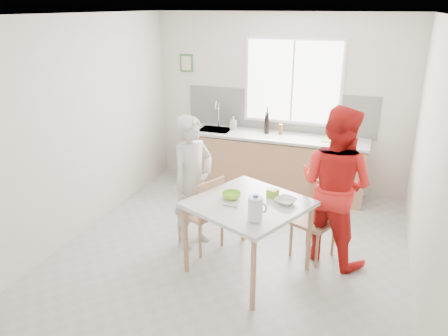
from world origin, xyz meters
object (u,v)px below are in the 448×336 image
at_px(dining_table, 248,210).
at_px(chair_left, 204,211).
at_px(person_red, 335,186).
at_px(bowl_green, 231,195).
at_px(chair_far, 317,217).
at_px(person_white, 193,182).
at_px(milk_jug, 256,208).
at_px(wine_bottle_b, 267,124).
at_px(bowl_white, 286,201).
at_px(wine_bottle_a, 267,122).

relative_size(dining_table, chair_left, 1.55).
height_order(person_red, bowl_green, person_red).
height_order(chair_far, bowl_green, bowl_green).
distance_m(chair_left, bowl_green, 0.60).
distance_m(person_white, bowl_green, 0.67).
height_order(dining_table, milk_jug, milk_jug).
xyz_separation_m(person_white, bowl_green, (0.59, -0.32, 0.06)).
height_order(chair_far, milk_jug, milk_jug).
xyz_separation_m(chair_far, wine_bottle_b, (-1.06, 1.72, 0.58)).
relative_size(person_white, bowl_white, 7.49).
relative_size(chair_far, person_white, 0.55).
distance_m(person_white, wine_bottle_a, 2.11).
height_order(bowl_green, bowl_white, bowl_green).
height_order(chair_far, person_white, person_white).
distance_m(bowl_green, milk_jug, 0.58).
relative_size(chair_left, bowl_white, 4.25).
bearing_deg(chair_far, wine_bottle_a, 144.83).
bearing_deg(dining_table, person_red, 35.72).
xyz_separation_m(person_white, person_red, (1.62, 0.24, 0.09)).
height_order(person_red, milk_jug, person_red).
height_order(person_white, wine_bottle_b, person_white).
bearing_deg(milk_jug, bowl_green, 156.43).
bearing_deg(wine_bottle_b, person_red, -54.58).
xyz_separation_m(bowl_white, wine_bottle_a, (-0.80, 2.31, 0.22)).
bearing_deg(dining_table, bowl_green, 170.01).
xyz_separation_m(dining_table, wine_bottle_b, (-0.41, 2.32, 0.32)).
distance_m(dining_table, wine_bottle_b, 2.38).
relative_size(chair_left, milk_jug, 3.62).
bearing_deg(wine_bottle_b, wine_bottle_a, 101.54).
height_order(bowl_green, wine_bottle_a, wine_bottle_a).
height_order(milk_jug, wine_bottle_b, wine_bottle_b).
bearing_deg(chair_left, milk_jug, 74.50).
bearing_deg(bowl_white, dining_table, -164.22).
relative_size(dining_table, bowl_white, 6.61).
bearing_deg(person_red, person_white, 32.39).
xyz_separation_m(chair_left, milk_jug, (0.80, -0.66, 0.47)).
bearing_deg(person_white, bowl_white, -77.93).
distance_m(milk_jug, wine_bottle_b, 2.77).
bearing_deg(milk_jug, dining_table, 139.29).
distance_m(person_white, bowl_white, 1.20).
relative_size(person_red, bowl_green, 8.72).
bearing_deg(dining_table, person_white, 155.98).
bearing_deg(dining_table, wine_bottle_a, 100.01).
relative_size(wine_bottle_a, wine_bottle_b, 1.07).
xyz_separation_m(person_red, milk_jug, (-0.64, -0.98, 0.07)).
xyz_separation_m(chair_left, person_white, (-0.17, 0.08, 0.30)).
bearing_deg(wine_bottle_b, dining_table, -80.05).
xyz_separation_m(bowl_green, milk_jug, (0.39, -0.42, 0.10)).
xyz_separation_m(chair_left, wine_bottle_b, (0.21, 2.04, 0.56)).
bearing_deg(person_white, person_red, -57.61).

